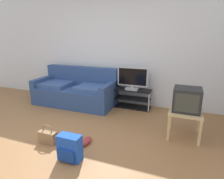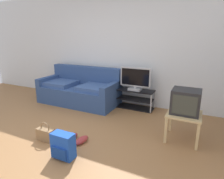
# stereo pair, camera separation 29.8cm
# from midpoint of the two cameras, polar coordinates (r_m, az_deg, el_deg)

# --- Properties ---
(ground_plane) EXTENTS (9.00, 9.80, 0.02)m
(ground_plane) POSITION_cam_midpoint_polar(r_m,az_deg,el_deg) (3.28, -19.93, -16.18)
(ground_plane) COLOR olive
(wall_back) EXTENTS (9.00, 0.10, 2.70)m
(wall_back) POSITION_cam_midpoint_polar(r_m,az_deg,el_deg) (4.91, -2.33, 11.93)
(wall_back) COLOR silver
(wall_back) RESTS_ON ground_plane
(couch) EXTENTS (1.99, 0.93, 0.90)m
(couch) POSITION_cam_midpoint_polar(r_m,az_deg,el_deg) (4.95, -12.31, -0.44)
(couch) COLOR navy
(couch) RESTS_ON ground_plane
(tv_stand) EXTENTS (0.89, 0.37, 0.45)m
(tv_stand) POSITION_cam_midpoint_polar(r_m,az_deg,el_deg) (4.61, 4.16, -2.64)
(tv_stand) COLOR black
(tv_stand) RESTS_ON ground_plane
(flat_tv) EXTENTS (0.72, 0.22, 0.53)m
(flat_tv) POSITION_cam_midpoint_polar(r_m,az_deg,el_deg) (4.46, 4.20, 3.19)
(flat_tv) COLOR #B2B2B7
(flat_tv) RESTS_ON tv_stand
(side_table) EXTENTS (0.53, 0.53, 0.47)m
(side_table) POSITION_cam_midpoint_polar(r_m,az_deg,el_deg) (3.41, 18.55, -7.22)
(side_table) COLOR tan
(side_table) RESTS_ON ground_plane
(crt_tv) EXTENTS (0.43, 0.39, 0.39)m
(crt_tv) POSITION_cam_midpoint_polar(r_m,az_deg,el_deg) (3.33, 18.97, -2.85)
(crt_tv) COLOR #232326
(crt_tv) RESTS_ON side_table
(backpack) EXTENTS (0.33, 0.24, 0.37)m
(backpack) POSITION_cam_midpoint_polar(r_m,az_deg,el_deg) (2.86, -15.51, -16.43)
(backpack) COLOR blue
(backpack) RESTS_ON ground_plane
(handbag) EXTENTS (0.30, 0.13, 0.32)m
(handbag) POSITION_cam_midpoint_polar(r_m,az_deg,el_deg) (3.38, -20.99, -12.98)
(handbag) COLOR olive
(handbag) RESTS_ON ground_plane
(sneakers_pair) EXTENTS (0.40, 0.31, 0.09)m
(sneakers_pair) POSITION_cam_midpoint_polar(r_m,az_deg,el_deg) (3.28, -12.27, -14.49)
(sneakers_pair) COLOR #993333
(sneakers_pair) RESTS_ON ground_plane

